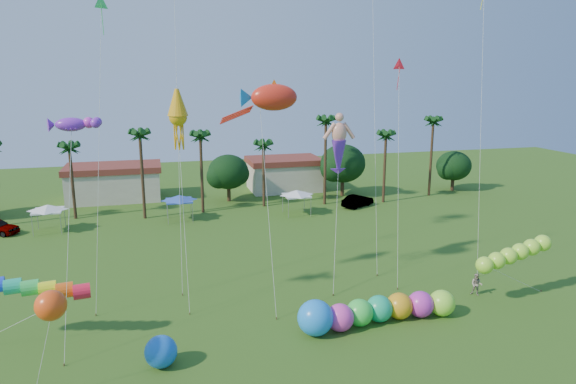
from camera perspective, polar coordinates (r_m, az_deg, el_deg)
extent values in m
cylinder|color=#3A2819|center=(65.39, -22.82, 0.87)|extent=(0.36, 0.36, 8.50)
cylinder|color=#3A2819|center=(62.63, -15.87, 1.60)|extent=(0.36, 0.36, 10.00)
cylinder|color=#3A2819|center=(63.90, -9.56, 1.90)|extent=(0.36, 0.36, 9.50)
cylinder|color=#3A2819|center=(66.19, -2.72, 1.78)|extent=(0.36, 0.36, 8.00)
cylinder|color=#3A2819|center=(67.10, 4.15, 3.21)|extent=(0.36, 0.36, 11.00)
cylinder|color=#3A2819|center=(69.37, 10.68, 2.50)|extent=(0.36, 0.36, 9.00)
cylinder|color=#3A2819|center=(74.72, 15.60, 3.56)|extent=(0.36, 0.36, 10.50)
sphere|color=#113814|center=(69.37, -6.65, 2.24)|extent=(5.46, 5.46, 5.46)
sphere|color=#113814|center=(72.30, 6.12, 3.19)|extent=(6.30, 6.30, 6.30)
sphere|color=#113814|center=(79.24, 17.94, 2.80)|extent=(5.04, 5.04, 5.04)
cube|color=beige|center=(74.18, -18.72, 0.74)|extent=(12.00, 7.00, 4.00)
cube|color=beige|center=(76.30, -0.46, 1.74)|extent=(10.00, 7.00, 4.00)
pyramid|color=white|center=(61.21, -25.16, -1.55)|extent=(3.00, 3.00, 0.60)
pyramid|color=blue|center=(61.18, -12.02, -0.61)|extent=(3.00, 3.00, 0.60)
pyramid|color=white|center=(62.41, 0.96, -0.06)|extent=(3.00, 3.00, 0.60)
imported|color=#4C4C54|center=(67.17, 7.75, -0.97)|extent=(4.96, 3.78, 1.57)
imported|color=gray|center=(42.84, 20.22, -9.63)|extent=(1.07, 1.07, 1.76)
sphere|color=#E93DB6|center=(35.29, 5.81, -13.71)|extent=(1.86, 1.86, 1.86)
sphere|color=#34DD45|center=(36.11, 7.95, -13.13)|extent=(1.86, 1.86, 1.86)
sphere|color=#19B079|center=(36.87, 10.09, -12.64)|extent=(1.86, 1.86, 1.86)
sphere|color=orange|center=(37.53, 12.27, -12.27)|extent=(1.86, 1.86, 1.86)
sphere|color=#CB2FBB|center=(38.12, 14.51, -11.98)|extent=(1.86, 1.86, 1.86)
sphere|color=#9BFC38|center=(38.71, 16.72, -11.73)|extent=(1.86, 1.86, 1.86)
sphere|color=#1C88FF|center=(34.57, 3.06, -13.78)|extent=(2.50, 2.50, 2.38)
sphere|color=blue|center=(32.15, -13.94, -16.84)|extent=(1.91, 1.91, 1.91)
cylinder|color=#F11A39|center=(35.45, -24.84, -10.29)|extent=(7.14, 1.21, 0.96)
cylinder|color=silver|center=(36.96, -27.29, -12.52)|extent=(7.21, 1.06, 3.48)
ellipsoid|color=#A1F235|center=(40.42, 21.00, -7.60)|extent=(6.91, 1.79, 1.49)
cylinder|color=silver|center=(43.06, 23.80, -8.83)|extent=(6.07, 0.90, 3.17)
cylinder|color=brown|center=(45.77, 26.30, -9.81)|extent=(0.08, 0.08, 0.16)
sphere|color=#FE4C14|center=(29.50, -24.86, -11.37)|extent=(1.97, 1.97, 1.58)
cylinder|color=silver|center=(30.65, -25.66, -15.88)|extent=(1.33, 0.19, 5.17)
cylinder|color=silver|center=(41.14, 5.36, -3.08)|extent=(1.94, 4.60, 10.86)
cylinder|color=brown|center=(40.64, 5.04, -11.31)|extent=(0.08, 0.08, 0.16)
ellipsoid|color=red|center=(37.91, -1.54, 10.47)|extent=(5.43, 3.11, 2.15)
cylinder|color=silver|center=(36.59, -1.41, -1.59)|extent=(1.08, 4.78, 15.12)
cylinder|color=brown|center=(36.94, -1.28, -13.85)|extent=(0.08, 0.08, 0.16)
cylinder|color=silver|center=(41.23, -12.16, 7.39)|extent=(0.84, 6.34, 25.93)
cylinder|color=brown|center=(41.36, -11.65, -11.09)|extent=(0.08, 0.08, 0.16)
cone|color=orange|center=(38.02, -12.13, 8.15)|extent=(1.94, 1.94, 4.18)
cylinder|color=silver|center=(37.48, -11.50, -2.57)|extent=(0.02, 3.48, 13.76)
cylinder|color=brown|center=(38.24, -10.86, -13.12)|extent=(0.08, 0.08, 0.16)
ellipsoid|color=purple|center=(34.87, -22.98, 6.93)|extent=(3.58, 2.70, 1.24)
cylinder|color=silver|center=(33.87, -23.29, -5.10)|extent=(0.95, 4.87, 13.70)
cylinder|color=brown|center=(34.38, -23.63, -17.18)|extent=(0.08, 0.08, 0.16)
cone|color=red|center=(42.80, 12.25, 13.59)|extent=(1.17, 0.25, 1.17)
cylinder|color=silver|center=(41.72, 12.16, 1.56)|extent=(1.08, 3.63, 17.45)
cylinder|color=brown|center=(42.49, 12.07, -10.45)|extent=(0.08, 0.08, 0.16)
cylinder|color=silver|center=(45.58, 20.63, 6.19)|extent=(0.93, 3.63, 24.08)
cylinder|color=brown|center=(46.67, 20.29, -8.82)|extent=(0.08, 0.08, 0.16)
cone|color=#36E865|center=(40.85, -20.05, 19.08)|extent=(1.18, 1.02, 1.29)
cylinder|color=silver|center=(38.80, -20.30, 3.36)|extent=(1.66, 4.56, 21.64)
cylinder|color=brown|center=(39.82, -20.56, -12.66)|extent=(0.08, 0.08, 0.16)
cylinder|color=silver|center=(44.13, 9.59, 9.02)|extent=(0.66, 4.99, 27.74)
cylinder|color=brown|center=(44.83, 9.88, -9.08)|extent=(0.08, 0.08, 0.16)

